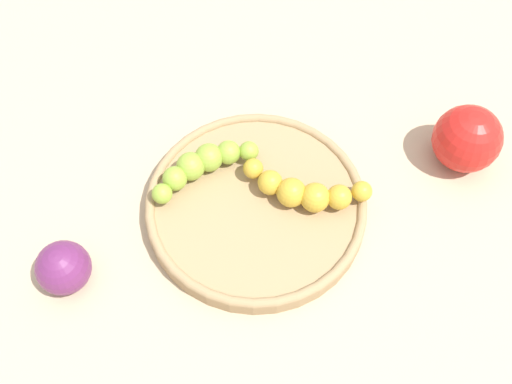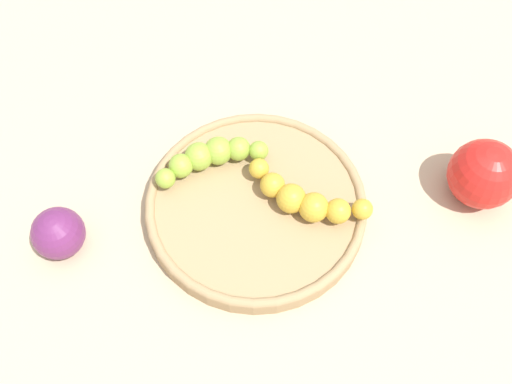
{
  "view_description": "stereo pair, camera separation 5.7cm",
  "coord_description": "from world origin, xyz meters",
  "px_view_note": "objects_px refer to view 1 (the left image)",
  "views": [
    {
      "loc": [
        -0.11,
        -0.28,
        0.53
      ],
      "look_at": [
        0.0,
        0.0,
        0.04
      ],
      "focal_mm": 40.75,
      "sensor_mm": 36.0,
      "label": 1
    },
    {
      "loc": [
        -0.05,
        -0.29,
        0.53
      ],
      "look_at": [
        0.0,
        0.0,
        0.04
      ],
      "focal_mm": 40.75,
      "sensor_mm": 36.0,
      "label": 2
    }
  ],
  "objects_px": {
    "apple_red": "(467,139)",
    "plum_purple": "(63,268)",
    "fruit_bowl": "(256,205)",
    "banana_spotted": "(304,191)",
    "banana_green": "(202,165)"
  },
  "relations": [
    {
      "from": "apple_red",
      "to": "plum_purple",
      "type": "bearing_deg",
      "value": 178.39
    },
    {
      "from": "fruit_bowl",
      "to": "banana_spotted",
      "type": "xyz_separation_m",
      "value": [
        0.05,
        -0.01,
        0.02
      ]
    },
    {
      "from": "plum_purple",
      "to": "apple_red",
      "type": "distance_m",
      "value": 0.43
    },
    {
      "from": "banana_spotted",
      "to": "apple_red",
      "type": "bearing_deg",
      "value": 123.89
    },
    {
      "from": "banana_green",
      "to": "banana_spotted",
      "type": "bearing_deg",
      "value": -137.71
    },
    {
      "from": "fruit_bowl",
      "to": "apple_red",
      "type": "bearing_deg",
      "value": -4.38
    },
    {
      "from": "banana_green",
      "to": "plum_purple",
      "type": "height_order",
      "value": "plum_purple"
    },
    {
      "from": "plum_purple",
      "to": "apple_red",
      "type": "relative_size",
      "value": 0.72
    },
    {
      "from": "plum_purple",
      "to": "fruit_bowl",
      "type": "bearing_deg",
      "value": 1.66
    },
    {
      "from": "apple_red",
      "to": "banana_green",
      "type": "bearing_deg",
      "value": 165.38
    },
    {
      "from": "fruit_bowl",
      "to": "plum_purple",
      "type": "bearing_deg",
      "value": -178.34
    },
    {
      "from": "banana_green",
      "to": "apple_red",
      "type": "bearing_deg",
      "value": -114.53
    },
    {
      "from": "banana_spotted",
      "to": "plum_purple",
      "type": "relative_size",
      "value": 2.16
    },
    {
      "from": "plum_purple",
      "to": "banana_spotted",
      "type": "bearing_deg",
      "value": -1.89
    },
    {
      "from": "banana_spotted",
      "to": "plum_purple",
      "type": "bearing_deg",
      "value": -56.74
    }
  ]
}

